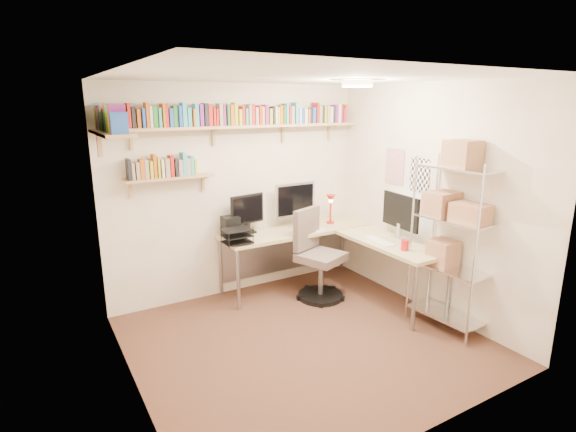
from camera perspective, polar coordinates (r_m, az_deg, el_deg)
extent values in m
plane|color=#462A1E|center=(4.61, 2.20, -15.52)|extent=(3.20, 3.20, 0.00)
cube|color=beige|center=(5.42, -6.30, 3.14)|extent=(3.20, 0.04, 2.50)
cube|color=beige|center=(3.56, -19.86, -3.59)|extent=(0.04, 3.00, 2.50)
cube|color=beige|center=(5.16, 17.47, 2.00)|extent=(0.04, 3.00, 2.50)
cube|color=beige|center=(3.04, 18.00, -6.41)|extent=(3.20, 0.04, 2.50)
cube|color=white|center=(4.00, 2.56, 17.29)|extent=(3.20, 3.00, 0.04)
cube|color=silver|center=(5.48, 13.37, 6.14)|extent=(0.01, 0.30, 0.42)
cube|color=white|center=(5.21, 16.38, 4.99)|extent=(0.01, 0.28, 0.38)
cylinder|color=#FFEAC6|center=(4.58, 8.79, 16.26)|extent=(0.30, 0.30, 0.06)
cube|color=tan|center=(5.21, -5.95, 11.25)|extent=(3.05, 0.25, 0.03)
cube|color=tan|center=(4.37, -21.57, 9.77)|extent=(0.25, 1.00, 0.03)
cube|color=tan|center=(5.00, -14.82, 4.72)|extent=(0.95, 0.20, 0.02)
cube|color=tan|center=(4.90, -19.27, 9.53)|extent=(0.03, 0.20, 0.20)
cube|color=tan|center=(5.16, -9.31, 10.33)|extent=(0.03, 0.20, 0.20)
cube|color=tan|center=(5.55, -0.49, 10.78)|extent=(0.03, 0.20, 0.20)
cube|color=tan|center=(5.93, 5.48, 10.94)|extent=(0.03, 0.20, 0.20)
cube|color=#2A7727|center=(4.78, -22.45, 11.24)|extent=(0.03, 0.12, 0.18)
cube|color=#761F76|center=(4.79, -21.97, 11.41)|extent=(0.03, 0.13, 0.20)
cube|color=#761F76|center=(4.79, -21.59, 11.63)|extent=(0.02, 0.15, 0.23)
cube|color=#B95515|center=(4.80, -21.07, 11.34)|extent=(0.04, 0.14, 0.17)
cube|color=black|center=(4.81, -20.59, 11.72)|extent=(0.03, 0.12, 0.23)
cube|color=teal|center=(4.81, -20.17, 11.73)|extent=(0.03, 0.11, 0.22)
cube|color=#AF1D17|center=(4.82, -19.66, 11.90)|extent=(0.03, 0.14, 0.24)
cube|color=black|center=(4.83, -19.10, 11.74)|extent=(0.04, 0.11, 0.21)
cube|color=#B95515|center=(4.84, -18.50, 11.67)|extent=(0.04, 0.11, 0.19)
cube|color=#224DB2|center=(4.85, -17.99, 11.74)|extent=(0.03, 0.14, 0.19)
cube|color=#B95515|center=(4.86, -17.52, 12.12)|extent=(0.03, 0.12, 0.25)
cube|color=beige|center=(4.87, -17.12, 11.94)|extent=(0.03, 0.13, 0.21)
cube|color=#2A7727|center=(4.88, -16.63, 11.99)|extent=(0.04, 0.12, 0.22)
cube|color=teal|center=(4.89, -16.08, 11.92)|extent=(0.03, 0.13, 0.20)
cube|color=#B95515|center=(4.90, -15.62, 12.20)|extent=(0.03, 0.14, 0.24)
cube|color=#AF1D17|center=(4.91, -15.28, 12.23)|extent=(0.03, 0.13, 0.24)
cube|color=#224DB2|center=(4.92, -14.77, 11.99)|extent=(0.04, 0.15, 0.19)
cube|color=#2A7727|center=(4.94, -14.22, 12.16)|extent=(0.04, 0.11, 0.22)
cube|color=#224DB2|center=(4.95, -13.70, 12.20)|extent=(0.03, 0.15, 0.22)
cube|color=teal|center=(4.97, -13.15, 12.43)|extent=(0.04, 0.12, 0.25)
cube|color=teal|center=(4.98, -12.52, 12.16)|extent=(0.04, 0.11, 0.20)
cube|color=#B95515|center=(5.00, -12.02, 12.12)|extent=(0.02, 0.13, 0.18)
cube|color=teal|center=(5.01, -11.65, 12.45)|extent=(0.04, 0.11, 0.24)
cube|color=#761F76|center=(5.02, -11.11, 12.45)|extent=(0.04, 0.13, 0.23)
cube|color=black|center=(5.04, -10.55, 12.54)|extent=(0.04, 0.14, 0.24)
cube|color=#AF1D17|center=(5.06, -10.04, 12.51)|extent=(0.04, 0.14, 0.23)
cube|color=#AF1D17|center=(5.08, -9.52, 12.33)|extent=(0.02, 0.13, 0.20)
cube|color=#AF1D17|center=(5.09, -9.12, 12.28)|extent=(0.02, 0.11, 0.18)
cube|color=gray|center=(5.10, -8.70, 12.62)|extent=(0.04, 0.13, 0.24)
cube|color=#761F76|center=(5.12, -8.25, 12.59)|extent=(0.03, 0.11, 0.23)
cube|color=#2A7727|center=(5.14, -7.82, 12.56)|extent=(0.03, 0.15, 0.22)
cube|color=#B95515|center=(5.15, -7.32, 12.60)|extent=(0.04, 0.14, 0.23)
cube|color=#ADB121|center=(5.17, -6.82, 12.75)|extent=(0.03, 0.13, 0.25)
cube|color=#ADB121|center=(5.19, -6.33, 12.37)|extent=(0.03, 0.15, 0.18)
cube|color=#AF1D17|center=(5.21, -5.87, 12.56)|extent=(0.03, 0.12, 0.21)
cube|color=teal|center=(5.23, -5.45, 12.45)|extent=(0.03, 0.11, 0.18)
cube|color=gray|center=(5.25, -5.08, 12.70)|extent=(0.03, 0.14, 0.23)
cube|color=#AF1D17|center=(5.26, -4.68, 12.74)|extent=(0.04, 0.13, 0.23)
cube|color=gray|center=(5.28, -4.23, 12.56)|extent=(0.04, 0.13, 0.20)
cube|color=#AF1D17|center=(5.30, -3.75, 12.67)|extent=(0.03, 0.13, 0.22)
cube|color=#ADB121|center=(5.32, -3.41, 12.61)|extent=(0.03, 0.12, 0.20)
cube|color=#761F76|center=(5.34, -2.97, 12.75)|extent=(0.04, 0.13, 0.23)
cube|color=#ADB121|center=(5.37, -2.44, 12.52)|extent=(0.03, 0.13, 0.18)
cube|color=black|center=(5.39, -2.02, 12.65)|extent=(0.02, 0.11, 0.20)
cube|color=beige|center=(5.40, -1.75, 12.68)|extent=(0.02, 0.12, 0.21)
cube|color=#ADB121|center=(5.42, -1.45, 12.61)|extent=(0.03, 0.13, 0.19)
cube|color=#B95515|center=(5.44, -1.06, 12.73)|extent=(0.04, 0.11, 0.21)
cube|color=#2A7727|center=(5.46, -0.69, 12.77)|extent=(0.02, 0.12, 0.22)
cube|color=teal|center=(5.47, -0.41, 12.87)|extent=(0.03, 0.14, 0.24)
cube|color=#AF1D17|center=(5.49, -0.02, 12.73)|extent=(0.03, 0.13, 0.21)
cube|color=gray|center=(5.51, 0.35, 12.71)|extent=(0.04, 0.12, 0.21)
cube|color=teal|center=(5.54, 0.85, 12.94)|extent=(0.04, 0.13, 0.25)
cube|color=beige|center=(5.56, 1.22, 12.64)|extent=(0.02, 0.15, 0.19)
cube|color=#224DB2|center=(5.58, 1.56, 12.61)|extent=(0.03, 0.13, 0.18)
cube|color=beige|center=(5.61, 1.96, 12.59)|extent=(0.04, 0.14, 0.18)
cube|color=#B95515|center=(5.63, 2.35, 12.56)|extent=(0.03, 0.14, 0.17)
cube|color=black|center=(5.65, 2.64, 12.57)|extent=(0.03, 0.12, 0.17)
cube|color=#224DB2|center=(5.68, 3.05, 12.65)|extent=(0.04, 0.12, 0.19)
cube|color=#AF1D17|center=(5.70, 3.48, 12.94)|extent=(0.03, 0.14, 0.25)
cube|color=gray|center=(5.73, 3.84, 12.78)|extent=(0.04, 0.13, 0.21)
cube|color=black|center=(5.75, 4.15, 12.80)|extent=(0.02, 0.12, 0.22)
cube|color=#ADB121|center=(5.77, 4.46, 12.74)|extent=(0.02, 0.13, 0.21)
cube|color=gray|center=(5.79, 4.81, 12.76)|extent=(0.04, 0.14, 0.21)
cube|color=beige|center=(5.82, 5.17, 12.68)|extent=(0.04, 0.15, 0.19)
cube|color=black|center=(5.84, 5.48, 12.66)|extent=(0.03, 0.15, 0.19)
cube|color=#761F76|center=(5.86, 5.78, 12.79)|extent=(0.04, 0.14, 0.22)
cube|color=beige|center=(5.89, 6.20, 12.85)|extent=(0.04, 0.14, 0.23)
cube|color=#AF1D17|center=(5.92, 6.55, 12.85)|extent=(0.04, 0.12, 0.23)
cube|color=#761F76|center=(5.94, 6.83, 12.63)|extent=(0.02, 0.15, 0.19)
cube|color=#B95515|center=(5.97, 7.13, 12.81)|extent=(0.03, 0.12, 0.22)
cube|color=#224DB2|center=(3.94, -20.65, 10.97)|extent=(0.14, 0.04, 0.18)
cube|color=#761F76|center=(3.99, -20.83, 11.44)|extent=(0.13, 0.04, 0.24)
cube|color=#ADB121|center=(4.02, -20.91, 11.37)|extent=(0.15, 0.02, 0.23)
cube|color=#761F76|center=(4.06, -21.00, 11.32)|extent=(0.13, 0.03, 0.22)
cube|color=#ADB121|center=(4.10, -21.09, 11.25)|extent=(0.11, 0.03, 0.21)
cube|color=#ADB121|center=(4.14, -21.17, 11.04)|extent=(0.13, 0.04, 0.18)
cube|color=teal|center=(4.18, -21.31, 11.42)|extent=(0.13, 0.03, 0.23)
cube|color=#2A7727|center=(4.21, -21.35, 11.04)|extent=(0.14, 0.02, 0.17)
cube|color=#B95515|center=(4.26, -21.50, 11.50)|extent=(0.12, 0.04, 0.24)
cube|color=black|center=(4.31, -21.58, 11.16)|extent=(0.12, 0.04, 0.19)
cube|color=black|center=(4.36, -21.70, 11.24)|extent=(0.13, 0.04, 0.19)
cube|color=#B95515|center=(4.40, -21.80, 11.38)|extent=(0.12, 0.03, 0.21)
cube|color=#2A7727|center=(4.43, -21.85, 11.11)|extent=(0.15, 0.03, 0.17)
cube|color=gray|center=(4.47, -21.99, 11.60)|extent=(0.12, 0.03, 0.25)
cube|color=teal|center=(4.51, -22.06, 11.50)|extent=(0.11, 0.04, 0.23)
cube|color=#761F76|center=(4.55, -22.14, 11.49)|extent=(0.13, 0.02, 0.23)
cube|color=gray|center=(4.59, -22.20, 11.31)|extent=(0.15, 0.03, 0.20)
cube|color=#AF1D17|center=(4.63, -22.29, 11.46)|extent=(0.15, 0.03, 0.22)
cube|color=#224DB2|center=(4.67, -22.36, 11.41)|extent=(0.14, 0.03, 0.21)
cube|color=black|center=(4.70, -22.43, 11.49)|extent=(0.13, 0.02, 0.22)
cube|color=#ADB121|center=(4.74, -22.47, 11.28)|extent=(0.14, 0.04, 0.19)
cube|color=teal|center=(4.77, -22.58, 11.66)|extent=(0.13, 0.03, 0.25)
cube|color=black|center=(4.88, -19.60, 5.59)|extent=(0.03, 0.15, 0.22)
cube|color=gray|center=(4.89, -19.16, 5.41)|extent=(0.03, 0.12, 0.18)
cube|color=gray|center=(4.90, -18.62, 5.48)|extent=(0.04, 0.12, 0.18)
cube|color=#B95515|center=(4.91, -18.11, 5.69)|extent=(0.04, 0.11, 0.20)
cube|color=gray|center=(4.92, -17.59, 5.69)|extent=(0.04, 0.11, 0.19)
cube|color=#ADB121|center=(4.93, -17.06, 5.66)|extent=(0.03, 0.12, 0.18)
cube|color=#B95515|center=(4.94, -16.65, 6.09)|extent=(0.03, 0.13, 0.25)
cube|color=#ADB121|center=(4.95, -16.18, 5.97)|extent=(0.02, 0.12, 0.22)
cube|color=beige|center=(4.96, -15.75, 5.88)|extent=(0.03, 0.14, 0.19)
cube|color=gray|center=(4.97, -15.21, 5.96)|extent=(0.04, 0.14, 0.20)
cube|color=#AF1D17|center=(4.99, -14.63, 6.18)|extent=(0.04, 0.12, 0.23)
cube|color=black|center=(5.00, -14.15, 6.01)|extent=(0.03, 0.15, 0.19)
cube|color=gray|center=(5.01, -13.62, 6.00)|extent=(0.04, 0.13, 0.18)
cube|color=teal|center=(5.02, -13.16, 6.44)|extent=(0.04, 0.13, 0.25)
cube|color=gray|center=(5.04, -12.67, 6.17)|extent=(0.04, 0.11, 0.19)
cube|color=teal|center=(5.05, -12.19, 6.31)|extent=(0.04, 0.11, 0.21)
cube|color=#ADB121|center=(5.07, -11.82, 6.14)|extent=(0.02, 0.12, 0.17)
cube|color=beige|center=(5.60, 1.11, -1.80)|extent=(1.95, 0.62, 0.04)
cube|color=beige|center=(5.24, 13.15, -3.32)|extent=(0.62, 1.33, 0.04)
cylinder|color=gray|center=(5.10, -6.32, -8.06)|extent=(0.04, 0.04, 0.72)
cylinder|color=gray|center=(5.54, -8.53, -6.28)|extent=(0.04, 0.04, 0.72)
cylinder|color=gray|center=(6.41, 6.93, -3.34)|extent=(0.04, 0.04, 0.72)
cylinder|color=gray|center=(4.80, 15.75, -10.02)|extent=(0.04, 0.04, 0.72)
cylinder|color=gray|center=(5.16, 19.76, -8.59)|extent=(0.04, 0.04, 0.72)
cube|color=gray|center=(5.91, -0.27, -4.24)|extent=(1.85, 0.02, 0.56)
cube|color=silver|center=(5.64, 0.92, 2.08)|extent=(0.56, 0.03, 0.43)
cube|color=black|center=(5.62, 1.02, 2.04)|extent=(0.51, 0.00, 0.37)
cube|color=black|center=(5.34, -5.20, 0.87)|extent=(0.45, 0.03, 0.35)
cube|color=black|center=(5.28, 14.10, 0.58)|extent=(0.03, 0.60, 0.39)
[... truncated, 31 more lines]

